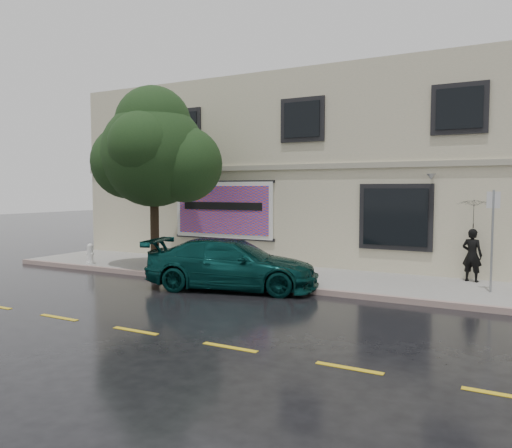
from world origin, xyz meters
The scene contains 12 objects.
ground centered at (0.00, 0.00, 0.00)m, with size 90.00×90.00×0.00m, color black.
sidewalk centered at (0.00, 3.25, 0.07)m, with size 20.00×3.50×0.15m, color #9A9891.
curb centered at (0.00, 1.50, 0.07)m, with size 20.00×0.18×0.16m, color gray.
road_marking centered at (0.00, -3.50, 0.01)m, with size 19.00×0.12×0.01m, color gold.
building centered at (0.00, 9.00, 3.50)m, with size 20.00×8.12×7.00m.
billboard centered at (-3.20, 4.92, 2.05)m, with size 4.30×0.16×2.20m.
car centered at (-0.47, 1.04, 0.71)m, with size 2.16×4.88×1.42m, color #083432.
pedestrian centered at (5.49, 4.60, 0.92)m, with size 0.56×0.37×1.55m, color black.
umbrella centered at (5.49, 4.60, 2.06)m, with size 0.98×0.98×0.72m, color black.
street_tree centered at (-4.30, 2.31, 3.98)m, with size 3.53×3.53×5.61m.
fire_hydrant centered at (-6.91, 1.88, 0.51)m, with size 0.30×0.28×0.73m.
sign_pole centered at (6.07, 3.20, 1.74)m, with size 0.32×0.09×2.66m.
Camera 1 is at (6.74, -10.98, 2.83)m, focal length 35.00 mm.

